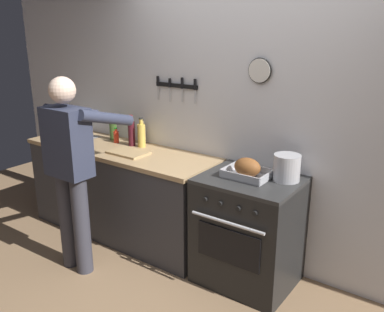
% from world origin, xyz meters
% --- Properties ---
extents(wall_back, '(6.00, 0.13, 2.60)m').
position_xyz_m(wall_back, '(-0.00, 1.35, 1.30)').
color(wall_back, silver).
rests_on(wall_back, ground).
extents(counter_block, '(2.03, 0.65, 0.90)m').
position_xyz_m(counter_block, '(-1.21, 0.99, 0.46)').
color(counter_block, '#38383D').
rests_on(counter_block, ground).
extents(stove, '(0.76, 0.67, 0.90)m').
position_xyz_m(stove, '(0.22, 0.99, 0.45)').
color(stove, black).
rests_on(stove, ground).
extents(person_cook, '(0.51, 0.63, 1.66)m').
position_xyz_m(person_cook, '(-1.06, 0.31, 0.95)').
color(person_cook, '#383842').
rests_on(person_cook, ground).
extents(roasting_pan, '(0.35, 0.26, 0.16)m').
position_xyz_m(roasting_pan, '(0.19, 0.99, 0.97)').
color(roasting_pan, '#B7B7BC').
rests_on(roasting_pan, stove).
extents(stock_pot, '(0.20, 0.20, 0.20)m').
position_xyz_m(stock_pot, '(0.46, 1.11, 1.00)').
color(stock_pot, '#B7B7BC').
rests_on(stock_pot, stove).
extents(cutting_board, '(0.36, 0.24, 0.02)m').
position_xyz_m(cutting_board, '(-1.00, 0.91, 0.91)').
color(cutting_board, tan).
rests_on(cutting_board, counter_block).
extents(bottle_vinegar, '(0.06, 0.06, 0.25)m').
position_xyz_m(bottle_vinegar, '(-1.12, 1.24, 1.00)').
color(bottle_vinegar, '#997F4C').
rests_on(bottle_vinegar, counter_block).
extents(bottle_olive_oil, '(0.08, 0.08, 0.27)m').
position_xyz_m(bottle_olive_oil, '(-1.47, 1.18, 1.01)').
color(bottle_olive_oil, '#385623').
rests_on(bottle_olive_oil, counter_block).
extents(bottle_cooking_oil, '(0.07, 0.07, 0.29)m').
position_xyz_m(bottle_cooking_oil, '(-1.05, 1.15, 1.02)').
color(bottle_cooking_oil, gold).
rests_on(bottle_cooking_oil, counter_block).
extents(bottle_wine_red, '(0.07, 0.07, 0.31)m').
position_xyz_m(bottle_wine_red, '(-1.16, 1.12, 1.03)').
color(bottle_wine_red, '#47141E').
rests_on(bottle_wine_red, counter_block).
extents(bottle_hot_sauce, '(0.05, 0.05, 0.15)m').
position_xyz_m(bottle_hot_sauce, '(-1.37, 1.11, 0.96)').
color(bottle_hot_sauce, red).
rests_on(bottle_hot_sauce, counter_block).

